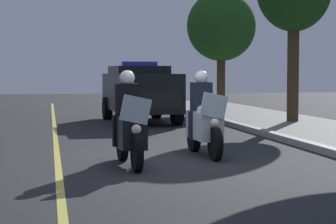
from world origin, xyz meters
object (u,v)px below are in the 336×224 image
at_px(police_motorcycle_lead_left, 129,127).
at_px(police_motorcycle_lead_right, 204,121).
at_px(tree_behind_suv, 221,27).
at_px(police_suv, 140,91).

bearing_deg(police_motorcycle_lead_left, police_motorcycle_lead_right, 123.60).
bearing_deg(tree_behind_suv, police_motorcycle_lead_left, -20.60).
relative_size(police_motorcycle_lead_right, police_suv, 0.43).
xyz_separation_m(police_suv, tree_behind_suv, (-5.74, 4.38, 2.61)).
relative_size(police_motorcycle_lead_left, police_motorcycle_lead_right, 1.00).
xyz_separation_m(police_motorcycle_lead_left, tree_behind_suv, (-15.95, 5.99, 2.98)).
height_order(police_motorcycle_lead_left, tree_behind_suv, tree_behind_suv).
bearing_deg(police_motorcycle_lead_left, tree_behind_suv, 159.40).
xyz_separation_m(police_motorcycle_lead_left, police_suv, (-10.20, 1.62, 0.37)).
distance_m(police_suv, tree_behind_suv, 7.68).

